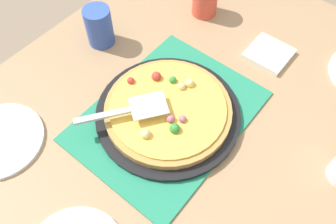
# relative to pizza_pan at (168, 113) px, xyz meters

# --- Properties ---
(ground_plane) EXTENTS (8.00, 8.00, 0.00)m
(ground_plane) POSITION_rel_pizza_pan_xyz_m (0.00, 0.00, -0.76)
(ground_plane) COLOR #84705B
(dining_table) EXTENTS (1.40, 1.00, 0.75)m
(dining_table) POSITION_rel_pizza_pan_xyz_m (0.00, 0.00, -0.12)
(dining_table) COLOR #9E7A56
(dining_table) RESTS_ON ground_plane
(placemat) EXTENTS (0.48, 0.36, 0.01)m
(placemat) POSITION_rel_pizza_pan_xyz_m (0.00, 0.00, -0.01)
(placemat) COLOR #237F5B
(placemat) RESTS_ON dining_table
(pizza_pan) EXTENTS (0.38, 0.38, 0.01)m
(pizza_pan) POSITION_rel_pizza_pan_xyz_m (0.00, 0.00, 0.00)
(pizza_pan) COLOR black
(pizza_pan) RESTS_ON placemat
(pizza) EXTENTS (0.33, 0.33, 0.05)m
(pizza) POSITION_rel_pizza_pan_xyz_m (-0.00, -0.00, 0.02)
(pizza) COLOR #B78442
(pizza) RESTS_ON pizza_pan
(plate_side) EXTENTS (0.22, 0.22, 0.01)m
(plate_side) POSITION_rel_pizza_pan_xyz_m (0.33, -0.28, -0.01)
(plate_side) COLOR white
(plate_side) RESTS_ON dining_table
(cup_corner) EXTENTS (0.08, 0.08, 0.12)m
(cup_corner) POSITION_rel_pizza_pan_xyz_m (-0.09, -0.33, 0.05)
(cup_corner) COLOR #3351AD
(cup_corner) RESTS_ON dining_table
(pizza_server) EXTENTS (0.21, 0.17, 0.01)m
(pizza_server) POSITION_rel_pizza_pan_xyz_m (0.08, -0.06, 0.05)
(pizza_server) COLOR silver
(pizza_server) RESTS_ON pizza
(napkin_stack) EXTENTS (0.12, 0.12, 0.02)m
(napkin_stack) POSITION_rel_pizza_pan_xyz_m (-0.36, 0.10, -0.01)
(napkin_stack) COLOR white
(napkin_stack) RESTS_ON dining_table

